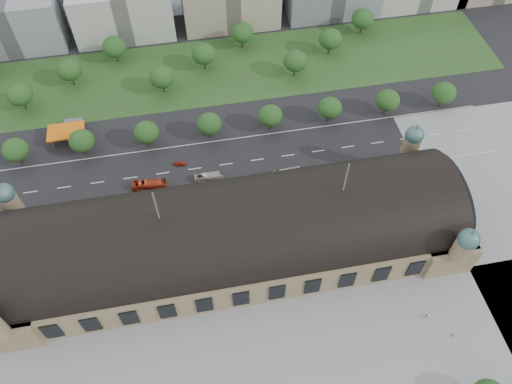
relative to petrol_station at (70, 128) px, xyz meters
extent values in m
plane|color=black|center=(53.91, -65.28, -2.95)|extent=(900.00, 900.00, 0.00)
cube|color=#867153|center=(53.91, -65.28, 3.05)|extent=(150.00, 40.00, 12.00)
cube|color=#867153|center=(-13.09, -65.28, 3.05)|extent=(16.00, 43.00, 12.00)
cube|color=#867153|center=(120.91, -65.28, 3.05)|extent=(16.00, 43.00, 12.00)
cylinder|color=black|center=(53.91, -65.28, 9.05)|extent=(144.00, 37.60, 37.60)
cylinder|color=black|center=(126.91, -65.28, 11.05)|extent=(1.20, 32.00, 32.00)
cylinder|color=#867153|center=(-13.09, -44.28, 13.05)|extent=(6.00, 6.00, 8.00)
sphere|color=#406662|center=(-13.09, -44.28, 18.55)|extent=(6.40, 6.40, 6.40)
cylinder|color=#867153|center=(120.91, -44.28, 13.05)|extent=(6.00, 6.00, 8.00)
sphere|color=#406662|center=(120.91, -44.28, 18.55)|extent=(6.40, 6.40, 6.40)
cone|color=#406662|center=(120.91, -44.28, 22.55)|extent=(1.00, 1.00, 2.50)
cylinder|color=#867153|center=(120.91, -86.28, 13.05)|extent=(6.00, 6.00, 8.00)
sphere|color=#406662|center=(120.91, -86.28, 18.55)|extent=(6.40, 6.40, 6.40)
cone|color=#406662|center=(120.91, -86.28, 22.55)|extent=(1.00, 1.00, 2.50)
cylinder|color=#59595B|center=(33.91, -65.28, 28.55)|extent=(0.50, 0.50, 12.00)
cylinder|color=#59595B|center=(88.91, -65.28, 28.55)|extent=(0.50, 0.50, 12.00)
cube|color=gray|center=(63.91, -109.28, -2.95)|extent=(190.00, 48.00, 0.12)
cube|color=black|center=(33.91, -27.28, -2.95)|extent=(260.00, 26.00, 0.10)
cube|color=#24441B|center=(38.91, 27.72, -2.95)|extent=(300.00, 45.00, 0.10)
cube|color=orange|center=(-1.09, -3.28, 1.75)|extent=(14.00, 9.00, 0.70)
cube|color=#59595B|center=(0.91, 2.72, -1.35)|extent=(7.00, 5.00, 3.20)
cylinder|color=#59595B|center=(-6.59, -0.08, -0.75)|extent=(0.50, 0.50, 4.40)
cylinder|color=#59595B|center=(4.41, -0.08, -0.75)|extent=(0.50, 0.50, 4.40)
cylinder|color=#59595B|center=(-6.59, -6.48, -0.75)|extent=(0.50, 0.50, 4.40)
cylinder|color=#59595B|center=(4.41, -6.48, -0.75)|extent=(0.50, 0.50, 4.40)
cube|color=gray|center=(-26.09, 67.72, 9.05)|extent=(45.00, 32.00, 24.00)
cube|color=#B4B2AB|center=(23.91, 67.72, 9.05)|extent=(45.00, 32.00, 24.00)
cylinder|color=#2D2116|center=(-18.09, -12.28, -0.79)|extent=(0.70, 0.70, 4.32)
ellipsoid|color=#1A4217|center=(-18.09, -12.28, 4.49)|extent=(9.60, 9.60, 8.16)
cylinder|color=#2D2116|center=(5.91, -12.28, -0.79)|extent=(0.70, 0.70, 4.32)
ellipsoid|color=#1A4217|center=(5.91, -12.28, 4.49)|extent=(9.60, 9.60, 8.16)
cylinder|color=#2D2116|center=(29.91, -12.28, -0.79)|extent=(0.70, 0.70, 4.32)
ellipsoid|color=#1A4217|center=(29.91, -12.28, 4.49)|extent=(9.60, 9.60, 8.16)
cylinder|color=#2D2116|center=(53.91, -12.28, -0.79)|extent=(0.70, 0.70, 4.32)
ellipsoid|color=#1A4217|center=(53.91, -12.28, 4.49)|extent=(9.60, 9.60, 8.16)
cylinder|color=#2D2116|center=(77.91, -12.28, -0.79)|extent=(0.70, 0.70, 4.32)
ellipsoid|color=#1A4217|center=(77.91, -12.28, 4.49)|extent=(9.60, 9.60, 8.16)
cylinder|color=#2D2116|center=(101.91, -12.28, -0.79)|extent=(0.70, 0.70, 4.32)
ellipsoid|color=#1A4217|center=(101.91, -12.28, 4.49)|extent=(9.60, 9.60, 8.16)
cylinder|color=#2D2116|center=(125.91, -12.28, -0.79)|extent=(0.70, 0.70, 4.32)
ellipsoid|color=#1A4217|center=(125.91, -12.28, 4.49)|extent=(9.60, 9.60, 8.16)
cylinder|color=#2D2116|center=(149.91, -12.28, -0.79)|extent=(0.70, 0.70, 4.32)
ellipsoid|color=#1A4217|center=(149.91, -12.28, 4.49)|extent=(9.60, 9.60, 8.16)
cylinder|color=#2D2116|center=(-19.09, 17.72, -0.61)|extent=(0.70, 0.70, 4.68)
ellipsoid|color=#1A4217|center=(-19.09, 17.72, 5.11)|extent=(10.40, 10.40, 8.84)
cylinder|color=#2D2116|center=(-0.09, 29.72, -0.61)|extent=(0.70, 0.70, 4.68)
ellipsoid|color=#1A4217|center=(-0.09, 29.72, 5.11)|extent=(10.40, 10.40, 8.84)
cylinder|color=#2D2116|center=(18.91, 41.72, -0.61)|extent=(0.70, 0.70, 4.68)
ellipsoid|color=#1A4217|center=(18.91, 41.72, 5.11)|extent=(10.40, 10.40, 8.84)
cylinder|color=#2D2116|center=(37.91, 17.72, -0.61)|extent=(0.70, 0.70, 4.68)
ellipsoid|color=#1A4217|center=(37.91, 17.72, 5.11)|extent=(10.40, 10.40, 8.84)
cylinder|color=#2D2116|center=(56.91, 29.72, -0.61)|extent=(0.70, 0.70, 4.68)
ellipsoid|color=#1A4217|center=(56.91, 29.72, 5.11)|extent=(10.40, 10.40, 8.84)
cylinder|color=#2D2116|center=(75.91, 41.72, -0.61)|extent=(0.70, 0.70, 4.68)
ellipsoid|color=#1A4217|center=(75.91, 41.72, 5.11)|extent=(10.40, 10.40, 8.84)
cylinder|color=#2D2116|center=(94.91, 17.72, -0.61)|extent=(0.70, 0.70, 4.68)
ellipsoid|color=#1A4217|center=(94.91, 17.72, 5.11)|extent=(10.40, 10.40, 8.84)
cylinder|color=#2D2116|center=(113.91, 29.72, -0.61)|extent=(0.70, 0.70, 4.68)
ellipsoid|color=#1A4217|center=(113.91, 29.72, 5.11)|extent=(10.40, 10.40, 8.84)
cylinder|color=#2D2116|center=(132.91, 41.72, -0.61)|extent=(0.70, 0.70, 4.68)
ellipsoid|color=#1A4217|center=(132.91, 41.72, 5.11)|extent=(10.40, 10.40, 8.84)
imported|color=black|center=(-1.62, -37.78, -2.28)|extent=(5.01, 2.69, 1.34)
imported|color=maroon|center=(40.79, -24.28, -2.28)|extent=(4.82, 2.46, 1.34)
imported|color=#171F42|center=(62.82, -38.03, -2.23)|extent=(4.25, 1.80, 1.43)
imported|color=silver|center=(128.70, -37.92, -2.14)|extent=(6.07, 3.34, 1.61)
imported|color=black|center=(-0.34, -42.51, -2.26)|extent=(4.32, 3.36, 1.37)
imported|color=maroon|center=(-0.65, -40.28, -2.29)|extent=(5.15, 4.37, 1.31)
imported|color=#1B1C4B|center=(-17.18, -44.28, -2.21)|extent=(5.47, 3.79, 1.47)
imported|color=#53555B|center=(-1.18, -42.09, -2.22)|extent=(4.38, 4.03, 1.45)
imported|color=silver|center=(-2.71, -40.28, -2.30)|extent=(4.16, 3.01, 1.31)
imported|color=gray|center=(4.25, -43.36, -2.16)|extent=(6.26, 5.07, 1.58)
imported|color=black|center=(18.47, -44.28, -2.14)|extent=(5.80, 5.16, 1.61)
imported|color=#C94120|center=(28.91, -33.28, -1.20)|extent=(12.79, 4.14, 3.50)
imported|color=beige|center=(50.61, -33.28, -1.46)|extent=(10.77, 2.67, 2.99)
imported|color=beige|center=(79.75, -37.04, -1.33)|extent=(11.78, 3.37, 3.24)
imported|color=gray|center=(108.48, -98.96, -2.01)|extent=(1.05, 0.82, 1.88)
imported|color=gray|center=(114.01, -106.04, -2.09)|extent=(0.70, 0.75, 1.72)
camera|label=1|loc=(46.49, -149.32, 141.70)|focal=35.00mm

